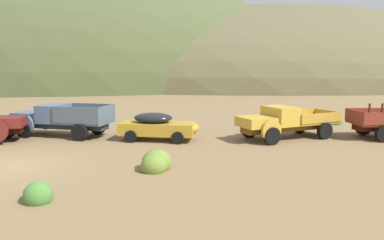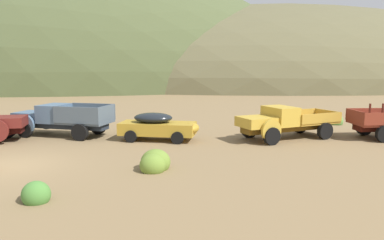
{
  "view_description": "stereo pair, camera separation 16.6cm",
  "coord_description": "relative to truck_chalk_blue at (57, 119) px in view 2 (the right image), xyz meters",
  "views": [
    {
      "loc": [
        6.34,
        -15.7,
        4.26
      ],
      "look_at": [
        8.19,
        5.07,
        1.12
      ],
      "focal_mm": 34.59,
      "sensor_mm": 36.0,
      "label": 1
    },
    {
      "loc": [
        6.51,
        -15.72,
        4.26
      ],
      "look_at": [
        8.19,
        5.07,
        1.12
      ],
      "focal_mm": 34.59,
      "sensor_mm": 36.0,
      "label": 2
    }
  ],
  "objects": [
    {
      "name": "hill_center",
      "position": [
        -15.46,
        57.59,
        -1.03
      ],
      "size": [
        107.99,
        60.17,
        49.35
      ],
      "primitive_type": "ellipsoid",
      "color": "#4C5633",
      "rests_on": "ground"
    },
    {
      "name": "bush_back_edge",
      "position": [
        5.97,
        -7.87,
        -0.75
      ],
      "size": [
        1.25,
        1.39,
        1.07
      ],
      "color": "olive",
      "rests_on": "ground"
    },
    {
      "name": "bush_front_left",
      "position": [
        2.29,
        -11.05,
        -0.81
      ],
      "size": [
        0.99,
        1.01,
        0.87
      ],
      "color": "#4C8438",
      "rests_on": "ground"
    },
    {
      "name": "car_mustard",
      "position": [
        6.16,
        -1.87,
        -0.21
      ],
      "size": [
        4.72,
        2.67,
        1.57
      ],
      "rotation": [
        0.0,
        0.0,
        -0.24
      ],
      "color": "#B28928",
      "rests_on": "ground"
    },
    {
      "name": "ground_plane",
      "position": [
        -0.19,
        -6.83,
        -1.03
      ],
      "size": [
        300.0,
        300.0,
        0.0
      ],
      "primitive_type": "plane",
      "color": "olive"
    },
    {
      "name": "truck_faded_yellow",
      "position": [
        13.09,
        -2.13,
        -0.04
      ],
      "size": [
        6.41,
        4.0,
        1.89
      ],
      "rotation": [
        0.0,
        0.0,
        3.49
      ],
      "color": "brown",
      "rests_on": "ground"
    },
    {
      "name": "bush_front_right",
      "position": [
        18.68,
        2.73,
        -0.77
      ],
      "size": [
        1.07,
        1.09,
        1.05
      ],
      "color": "#5B8E42",
      "rests_on": "ground"
    },
    {
      "name": "hill_far_right",
      "position": [
        32.71,
        62.72,
        -1.03
      ],
      "size": [
        116.55,
        72.62,
        34.26
      ],
      "primitive_type": "ellipsoid",
      "color": "brown",
      "rests_on": "ground"
    },
    {
      "name": "truck_chalk_blue",
      "position": [
        0.0,
        0.0,
        0.0
      ],
      "size": [
        6.24,
        3.8,
        1.91
      ],
      "rotation": [
        0.0,
        0.0,
        2.8
      ],
      "color": "#262D39",
      "rests_on": "ground"
    }
  ]
}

